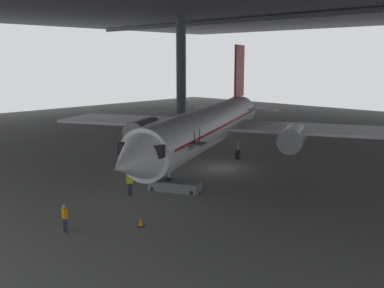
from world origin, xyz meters
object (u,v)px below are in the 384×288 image
at_px(crew_worker_near_nose, 65,216).
at_px(crew_worker_by_stairs, 130,182).
at_px(traffic_cone_orange, 141,222).
at_px(airplane_main, 208,126).
at_px(boarding_stairs, 176,181).

distance_m(crew_worker_near_nose, crew_worker_by_stairs, 7.53).
height_order(crew_worker_near_nose, traffic_cone_orange, crew_worker_near_nose).
xyz_separation_m(airplane_main, crew_worker_by_stairs, (3.19, -11.88, -2.39)).
height_order(boarding_stairs, crew_worker_near_nose, boarding_stairs).
xyz_separation_m(boarding_stairs, traffic_cone_orange, (3.82, -6.53, -0.43)).
distance_m(airplane_main, crew_worker_near_nose, 19.93).
bearing_deg(crew_worker_by_stairs, airplane_main, 105.05).
bearing_deg(traffic_cone_orange, crew_worker_by_stairs, 147.36).
bearing_deg(airplane_main, crew_worker_near_nose, -71.87).
xyz_separation_m(airplane_main, crew_worker_near_nose, (6.16, -18.80, -2.46)).
height_order(boarding_stairs, traffic_cone_orange, boarding_stairs).
relative_size(airplane_main, crew_worker_near_nose, 20.39).
bearing_deg(crew_worker_by_stairs, boarding_stairs, 65.21).
xyz_separation_m(boarding_stairs, crew_worker_by_stairs, (-1.45, -3.15, 0.28)).
height_order(airplane_main, traffic_cone_orange, airplane_main).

